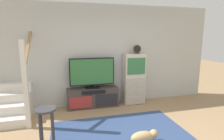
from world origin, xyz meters
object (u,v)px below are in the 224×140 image
at_px(dog, 144,137).
at_px(desk_clock, 137,49).
at_px(television, 92,72).
at_px(side_cabinet, 134,79).
at_px(media_console, 93,97).
at_px(bar_stool_near, 46,119).

bearing_deg(dog, desk_clock, 72.38).
relative_size(television, side_cabinet, 0.84).
bearing_deg(media_console, bar_stool_near, -121.88).
bearing_deg(desk_clock, bar_stool_near, -144.19).
xyz_separation_m(side_cabinet, desk_clock, (0.07, -0.01, 0.82)).
distance_m(side_cabinet, desk_clock, 0.82).
height_order(media_console, bar_stool_near, bar_stool_near).
distance_m(bar_stool_near, dog, 1.71).
bearing_deg(side_cabinet, desk_clock, -12.45).
relative_size(bar_stool_near, dog, 1.30).
bearing_deg(media_console, side_cabinet, 0.50).
height_order(media_console, side_cabinet, side_cabinet).
bearing_deg(media_console, dog, -71.64).
bearing_deg(dog, side_cabinet, 74.38).
xyz_separation_m(bar_stool_near, dog, (1.63, -0.28, -0.41)).
xyz_separation_m(media_console, television, (0.00, 0.02, 0.68)).
xyz_separation_m(media_console, desk_clock, (1.23, -0.00, 1.26)).
relative_size(desk_clock, dog, 0.44).
relative_size(media_console, dog, 2.49).
xyz_separation_m(desk_clock, dog, (-0.60, -1.89, -1.40)).
height_order(media_console, desk_clock, desk_clock).
distance_m(desk_clock, bar_stool_near, 2.93).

